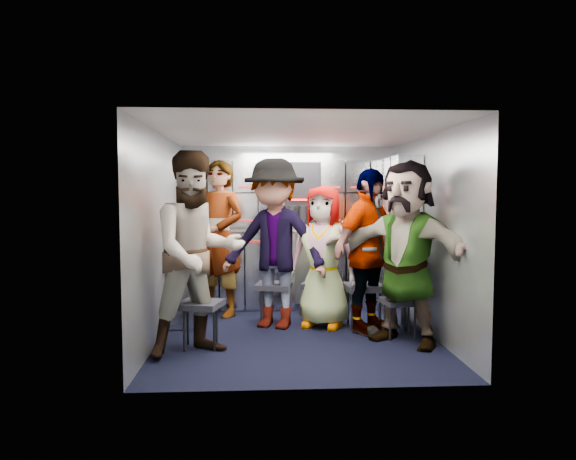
{
  "coord_description": "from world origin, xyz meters",
  "views": [
    {
      "loc": [
        -0.39,
        -5.28,
        1.48
      ],
      "look_at": [
        -0.07,
        0.35,
        1.08
      ],
      "focal_mm": 32.0,
      "sensor_mm": 36.0,
      "label": 1
    }
  ],
  "objects": [
    {
      "name": "cup_right",
      "position": [
        0.7,
        1.23,
        1.08
      ],
      "size": [
        0.07,
        0.07,
        0.1
      ],
      "primitive_type": "cylinder",
      "color": "tan",
      "rests_on": "counter"
    },
    {
      "name": "floor",
      "position": [
        0.0,
        0.0,
        0.0
      ],
      "size": [
        3.0,
        3.0,
        0.0
      ],
      "primitive_type": "plane",
      "color": "black",
      "rests_on": "ground"
    },
    {
      "name": "attendant_arc_d",
      "position": [
        0.76,
        0.08,
        0.87
      ],
      "size": [
        1.05,
        1.0,
        1.75
      ],
      "primitive_type": "imported",
      "rotation": [
        0.0,
        0.0,
        0.73
      ],
      "color": "black",
      "rests_on": "ground"
    },
    {
      "name": "attendant_arc_b",
      "position": [
        -0.22,
        0.34,
        0.93
      ],
      "size": [
        1.38,
        1.1,
        1.86
      ],
      "primitive_type": "imported",
      "rotation": [
        0.0,
        0.0,
        -0.4
      ],
      "color": "black",
      "rests_on": "ground"
    },
    {
      "name": "cart_bank_back",
      "position": [
        0.0,
        1.29,
        0.49
      ],
      "size": [
        2.68,
        0.38,
        0.99
      ],
      "primitive_type": "cube",
      "color": "#9CA1AC",
      "rests_on": "ground"
    },
    {
      "name": "attendant_arc_c",
      "position": [
        0.32,
        0.34,
        0.79
      ],
      "size": [
        0.9,
        0.76,
        1.57
      ],
      "primitive_type": "imported",
      "rotation": [
        0.0,
        0.0,
        -0.4
      ],
      "color": "black",
      "rests_on": "ground"
    },
    {
      "name": "red_latch_strip",
      "position": [
        0.0,
        1.09,
        0.88
      ],
      "size": [
        2.6,
        0.02,
        0.03
      ],
      "primitive_type": "cube",
      "color": "maroon",
      "rests_on": "cart_bank_back"
    },
    {
      "name": "jump_seat_center",
      "position": [
        0.32,
        0.52,
        0.41
      ],
      "size": [
        0.5,
        0.49,
        0.46
      ],
      "rotation": [
        0.0,
        0.0,
        -0.37
      ],
      "color": "black",
      "rests_on": "ground"
    },
    {
      "name": "right_cabinet",
      "position": [
        1.25,
        0.6,
        0.5
      ],
      "size": [
        0.28,
        1.2,
        1.0
      ],
      "primitive_type": "cube",
      "color": "#9CA1AC",
      "rests_on": "ground"
    },
    {
      "name": "wall_left",
      "position": [
        -1.4,
        0.0,
        1.05
      ],
      "size": [
        0.04,
        3.0,
        2.1
      ],
      "primitive_type": "cube",
      "color": "#999FA7",
      "rests_on": "ground"
    },
    {
      "name": "coffee_niche",
      "position": [
        0.18,
        1.41,
        1.47
      ],
      "size": [
        0.46,
        0.16,
        0.84
      ],
      "primitive_type": null,
      "color": "black",
      "rests_on": "wall_back"
    },
    {
      "name": "counter",
      "position": [
        0.0,
        1.29,
        1.01
      ],
      "size": [
        2.68,
        0.42,
        0.03
      ],
      "primitive_type": "cube",
      "color": "#BBBDC3",
      "rests_on": "cart_bank_back"
    },
    {
      "name": "cart_bank_left",
      "position": [
        -1.19,
        0.56,
        0.49
      ],
      "size": [
        0.38,
        0.76,
        0.99
      ],
      "primitive_type": "cube",
      "color": "#9CA1AC",
      "rests_on": "ground"
    },
    {
      "name": "attendant_standing",
      "position": [
        -0.88,
        0.94,
        0.94
      ],
      "size": [
        0.82,
        0.76,
        1.88
      ],
      "primitive_type": "imported",
      "rotation": [
        0.0,
        0.0,
        -0.61
      ],
      "color": "black",
      "rests_on": "ground"
    },
    {
      "name": "locker_bank_right",
      "position": [
        1.25,
        0.7,
        1.49
      ],
      "size": [
        0.28,
        1.0,
        0.82
      ],
      "primitive_type": "cube",
      "color": "#9CA1AC",
      "rests_on": "wall_right"
    },
    {
      "name": "attendant_arc_a",
      "position": [
        -0.95,
        -0.58,
        0.94
      ],
      "size": [
        1.13,
        1.04,
        1.87
      ],
      "primitive_type": "imported",
      "rotation": [
        0.0,
        0.0,
        0.46
      ],
      "color": "black",
      "rests_on": "ground"
    },
    {
      "name": "wall_back",
      "position": [
        0.0,
        1.5,
        1.05
      ],
      "size": [
        2.8,
        0.04,
        2.1
      ],
      "primitive_type": "cube",
      "color": "#999FA7",
      "rests_on": "ground"
    },
    {
      "name": "bottle_right",
      "position": [
        0.94,
        1.24,
        1.15
      ],
      "size": [
        0.06,
        0.06,
        0.23
      ],
      "primitive_type": "cylinder",
      "color": "white",
      "rests_on": "counter"
    },
    {
      "name": "ceiling",
      "position": [
        0.0,
        0.0,
        2.1
      ],
      "size": [
        2.8,
        3.0,
        0.02
      ],
      "primitive_type": "cube",
      "color": "silver",
      "rests_on": "wall_back"
    },
    {
      "name": "jump_seat_mid_right",
      "position": [
        0.76,
        0.26,
        0.43
      ],
      "size": [
        0.44,
        0.42,
        0.48
      ],
      "rotation": [
        0.0,
        0.0,
        0.08
      ],
      "color": "black",
      "rests_on": "ground"
    },
    {
      "name": "bottle_left",
      "position": [
        -0.07,
        1.24,
        1.16
      ],
      "size": [
        0.07,
        0.07,
        0.26
      ],
      "primitive_type": "cylinder",
      "color": "white",
      "rests_on": "counter"
    },
    {
      "name": "jump_seat_near_left",
      "position": [
        -0.95,
        -0.4,
        0.4
      ],
      "size": [
        0.46,
        0.45,
        0.45
      ],
      "rotation": [
        0.0,
        0.0,
        -0.26
      ],
      "color": "black",
      "rests_on": "ground"
    },
    {
      "name": "jump_seat_near_right",
      "position": [
        1.05,
        -0.17,
        0.36
      ],
      "size": [
        0.38,
        0.37,
        0.4
      ],
      "rotation": [
        0.0,
        0.0,
        0.14
      ],
      "color": "black",
      "rests_on": "ground"
    },
    {
      "name": "wall_right",
      "position": [
        1.4,
        0.0,
        1.05
      ],
      "size": [
        0.04,
        3.0,
        2.1
      ],
      "primitive_type": "cube",
      "color": "#999FA7",
      "rests_on": "ground"
    },
    {
      "name": "cup_left",
      "position": [
        -0.34,
        1.23,
        1.09
      ],
      "size": [
        0.07,
        0.07,
        0.11
      ],
      "primitive_type": "cylinder",
      "color": "tan",
      "rests_on": "counter"
    },
    {
      "name": "locker_bank_back",
      "position": [
        0.0,
        1.35,
        1.49
      ],
      "size": [
        2.68,
        0.28,
        0.82
      ],
      "primitive_type": "cube",
      "color": "#9CA1AC",
      "rests_on": "wall_back"
    },
    {
      "name": "attendant_arc_e",
      "position": [
        1.05,
        -0.35,
        0.91
      ],
      "size": [
        1.58,
        1.55,
        1.81
      ],
      "primitive_type": "imported",
      "rotation": [
        0.0,
        0.0,
        -0.77
      ],
      "color": "black",
      "rests_on": "ground"
    },
    {
      "name": "jump_seat_mid_left",
      "position": [
        -0.22,
        0.52,
        0.4
      ],
      "size": [
        0.45,
        0.44,
        0.46
      ],
      "rotation": [
        0.0,
        0.0,
        -0.2
      ],
      "color": "black",
      "rests_on": "ground"
    },
    {
      "name": "bottle_mid",
      "position": [
        -0.16,
        1.24,
        1.15
      ],
      "size": [
        0.06,
        0.06,
        0.24
      ],
      "primitive_type": "cylinder",
      "color": "white",
      "rests_on": "counter"
    }
  ]
}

